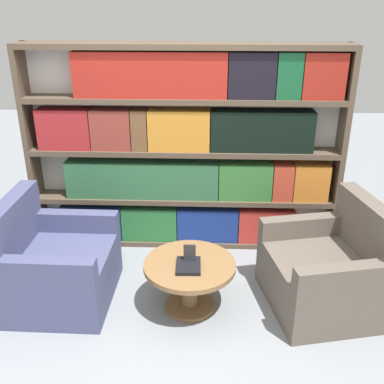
% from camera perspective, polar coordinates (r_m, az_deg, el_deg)
% --- Properties ---
extents(ground_plane, '(14.00, 14.00, 0.00)m').
position_cam_1_polar(ground_plane, '(3.54, -2.21, -17.45)').
color(ground_plane, gray).
extents(bookshelf, '(2.97, 0.30, 1.96)m').
position_cam_1_polar(bookshelf, '(4.28, -0.67, 5.32)').
color(bookshelf, silver).
rests_on(bookshelf, ground_plane).
extents(armchair_left, '(0.84, 0.89, 0.88)m').
position_cam_1_polar(armchair_left, '(3.88, -17.03, -9.04)').
color(armchair_left, '#42476B').
rests_on(armchair_left, ground_plane).
extents(armchair_right, '(0.99, 1.04, 0.88)m').
position_cam_1_polar(armchair_right, '(3.81, 16.92, -9.70)').
color(armchair_right, brown).
rests_on(armchair_right, ground_plane).
extents(coffee_table, '(0.72, 0.72, 0.42)m').
position_cam_1_polar(coffee_table, '(3.60, -0.29, -10.61)').
color(coffee_table, brown).
rests_on(coffee_table, ground_plane).
extents(table_sign, '(0.09, 0.06, 0.17)m').
position_cam_1_polar(table_sign, '(3.50, -0.30, -8.05)').
color(table_sign, black).
rests_on(table_sign, coffee_table).
extents(stray_book, '(0.19, 0.24, 0.03)m').
position_cam_1_polar(stray_book, '(3.48, -0.45, -9.35)').
color(stray_book, black).
rests_on(stray_book, coffee_table).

